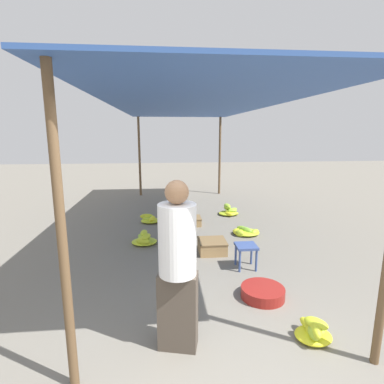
% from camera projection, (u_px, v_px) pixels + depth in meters
% --- Properties ---
extents(canopy_post_front_left, '(0.08, 0.08, 2.74)m').
position_uv_depth(canopy_post_front_left, '(62.00, 240.00, 2.40)').
color(canopy_post_front_left, brown).
rests_on(canopy_post_front_left, ground).
extents(canopy_post_back_left, '(0.08, 0.08, 2.74)m').
position_uv_depth(canopy_post_back_left, '(140.00, 157.00, 10.46)').
color(canopy_post_back_left, brown).
rests_on(canopy_post_back_left, ground).
extents(canopy_post_back_right, '(0.08, 0.08, 2.74)m').
position_uv_depth(canopy_post_back_right, '(220.00, 156.00, 10.72)').
color(canopy_post_back_right, brown).
rests_on(canopy_post_back_right, ground).
extents(canopy_tarp, '(3.25, 8.65, 0.04)m').
position_uv_depth(canopy_tarp, '(191.00, 106.00, 6.29)').
color(canopy_tarp, '#33569E').
rests_on(canopy_tarp, canopy_post_front_left).
extents(vendor_foreground, '(0.45, 0.45, 1.78)m').
position_uv_depth(vendor_foreground, '(177.00, 265.00, 2.98)').
color(vendor_foreground, '#4C4238').
rests_on(vendor_foreground, ground).
extents(stool, '(0.34, 0.34, 0.40)m').
position_uv_depth(stool, '(246.00, 249.00, 4.91)').
color(stool, '#384C84').
rests_on(stool, ground).
extents(basin_black, '(0.59, 0.59, 0.15)m').
position_uv_depth(basin_black, '(263.00, 292.00, 4.07)').
color(basin_black, maroon).
rests_on(basin_black, ground).
extents(banana_pile_left_0, '(0.50, 0.43, 0.22)m').
position_uv_depth(banana_pile_left_0, '(150.00, 219.00, 7.45)').
color(banana_pile_left_0, '#B1CB2C').
rests_on(banana_pile_left_0, ground).
extents(banana_pile_left_1, '(0.51, 0.59, 0.28)m').
position_uv_depth(banana_pile_left_1, '(144.00, 240.00, 6.00)').
color(banana_pile_left_1, '#CDD627').
rests_on(banana_pile_left_1, ground).
extents(banana_pile_right_0, '(0.61, 0.53, 0.17)m').
position_uv_depth(banana_pile_right_0, '(245.00, 232.00, 6.58)').
color(banana_pile_right_0, '#C5D329').
rests_on(banana_pile_right_0, ground).
extents(banana_pile_right_1, '(0.56, 0.64, 0.31)m').
position_uv_depth(banana_pile_right_1, '(229.00, 211.00, 8.14)').
color(banana_pile_right_1, '#94BF32').
rests_on(banana_pile_right_1, ground).
extents(banana_pile_right_2, '(0.40, 0.48, 0.26)m').
position_uv_depth(banana_pile_right_2, '(314.00, 330.00, 3.25)').
color(banana_pile_right_2, '#A2C52F').
rests_on(banana_pile_right_2, ground).
extents(crate_near, '(0.44, 0.44, 0.16)m').
position_uv_depth(crate_near, '(179.00, 233.00, 6.45)').
color(crate_near, brown).
rests_on(crate_near, ground).
extents(crate_mid, '(0.46, 0.46, 0.19)m').
position_uv_depth(crate_mid, '(191.00, 221.00, 7.27)').
color(crate_mid, '#9E7A4C').
rests_on(crate_mid, ground).
extents(crate_far, '(0.52, 0.52, 0.24)m').
position_uv_depth(crate_far, '(212.00, 246.00, 5.60)').
color(crate_far, '#9E7A4C').
rests_on(crate_far, ground).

